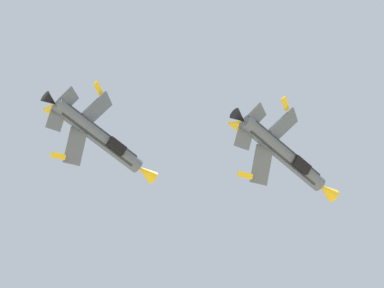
{
  "coord_description": "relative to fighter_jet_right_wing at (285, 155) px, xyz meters",
  "views": [
    {
      "loc": [
        2.29,
        1.77,
        1.55
      ],
      "look_at": [
        -12.64,
        51.88,
        78.98
      ],
      "focal_mm": 79.39,
      "sensor_mm": 36.0,
      "label": 1
    }
  ],
  "objects": [
    {
      "name": "fighter_jet_right_wing",
      "position": [
        0.0,
        0.0,
        0.0
      ],
      "size": [
        9.82,
        14.55,
        7.34
      ],
      "rotation": [
        0.0,
        -0.8,
        5.77
      ],
      "color": "#4C5666"
    },
    {
      "name": "fighter_jet_left_outer",
      "position": [
        -19.5,
        -5.98,
        3.23
      ],
      "size": [
        10.04,
        14.55,
        8.17
      ],
      "rotation": [
        0.0,
        -0.93,
        5.77
      ],
      "color": "#4C5666"
    }
  ]
}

